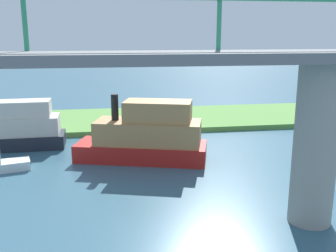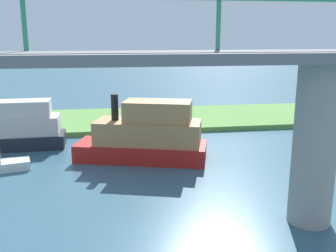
{
  "view_description": "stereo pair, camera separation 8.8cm",
  "coord_description": "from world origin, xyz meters",
  "views": [
    {
      "loc": [
        6.62,
        37.54,
        9.89
      ],
      "look_at": [
        1.49,
        5.0,
        2.0
      ],
      "focal_mm": 41.46,
      "sensor_mm": 36.0,
      "label": 1
    },
    {
      "loc": [
        6.53,
        37.56,
        9.89
      ],
      "look_at": [
        1.49,
        5.0,
        2.0
      ],
      "focal_mm": 41.46,
      "sensor_mm": 36.0,
      "label": 2
    }
  ],
  "objects": [
    {
      "name": "mooring_post",
      "position": [
        -1.28,
        -0.67,
        1.05
      ],
      "size": [
        0.2,
        0.2,
        1.09
      ],
      "primitive_type": "cylinder",
      "color": "brown",
      "rests_on": "grassy_bank"
    },
    {
      "name": "person_on_bank",
      "position": [
        2.4,
        -2.06,
        1.2
      ],
      "size": [
        0.5,
        0.5,
        1.39
      ],
      "color": "#2D334C",
      "rests_on": "grassy_bank"
    },
    {
      "name": "bridge_pylon",
      "position": [
        -3.9,
        19.75,
        4.28
      ],
      "size": [
        2.25,
        2.25,
        8.56
      ],
      "primitive_type": "cylinder",
      "color": "#9E998E",
      "rests_on": "ground"
    },
    {
      "name": "pontoon_yellow",
      "position": [
        3.76,
        7.97,
        1.95
      ],
      "size": [
        10.86,
        6.2,
        5.27
      ],
      "color": "red",
      "rests_on": "ground"
    },
    {
      "name": "bridge_span",
      "position": [
        -3.9,
        19.73,
        9.05
      ],
      "size": [
        66.82,
        4.3,
        3.25
      ],
      "color": "slate",
      "rests_on": "bridge_pylon"
    },
    {
      "name": "skiff_small",
      "position": [
        14.77,
        2.88,
        1.71
      ],
      "size": [
        9.14,
        3.3,
        4.62
      ],
      "color": "#1E232D",
      "rests_on": "ground"
    },
    {
      "name": "ground_plane",
      "position": [
        0.0,
        0.0,
        0.0
      ],
      "size": [
        160.0,
        160.0,
        0.0
      ],
      "primitive_type": "plane",
      "color": "#386075"
    },
    {
      "name": "grassy_bank",
      "position": [
        0.0,
        -6.0,
        0.25
      ],
      "size": [
        80.0,
        12.0,
        0.5
      ],
      "primitive_type": "cube",
      "color": "#5B9342",
      "rests_on": "ground"
    }
  ]
}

